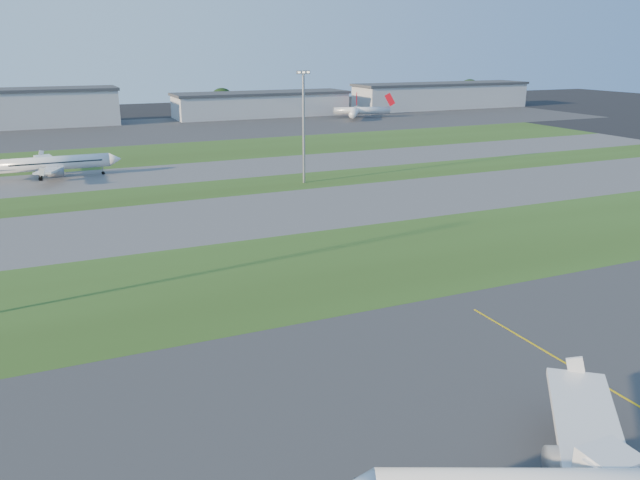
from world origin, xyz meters
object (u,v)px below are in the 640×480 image
light_mast_centre (304,120)px  mini_jet_near (355,112)px  mini_jet_far (362,110)px  airliner_taxiing (51,164)px

light_mast_centre → mini_jet_near: bearing=58.0°
mini_jet_far → light_mast_centre: (-80.22, -122.76, 11.53)m
mini_jet_near → mini_jet_far: same height
mini_jet_far → light_mast_centre: bearing=-106.6°
airliner_taxiing → light_mast_centre: (54.36, -30.18, 11.21)m
airliner_taxiing → mini_jet_far: (134.59, 92.57, -0.32)m
mini_jet_near → mini_jet_far: size_ratio=0.91×
mini_jet_near → airliner_taxiing: bearing=155.7°
mini_jet_near → light_mast_centre: bearing=179.1°
mini_jet_near → light_mast_centre: light_mast_centre is taller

